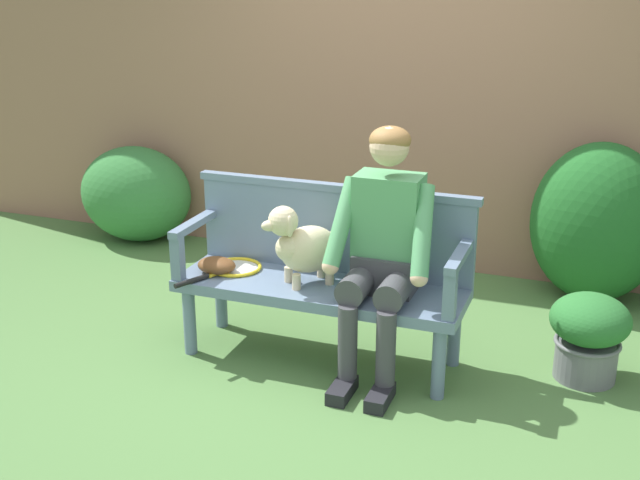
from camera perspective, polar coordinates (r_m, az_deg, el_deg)
name	(u,v)px	position (r m, az deg, el deg)	size (l,w,h in m)	color
ground_plane	(320,358)	(4.55, 0.00, -8.29)	(40.00, 40.00, 0.00)	#4C753D
brick_garden_fence	(409,66)	(5.75, 6.27, 12.08)	(8.00, 0.30, 2.80)	#936651
hedge_bush_far_right	(136,194)	(6.46, -12.81, 3.18)	(0.89, 0.68, 0.74)	#337538
hedge_bush_far_left	(598,223)	(5.42, 18.93, 1.15)	(0.84, 0.70, 1.03)	#1E5B23
garden_bench	(320,294)	(4.38, 0.00, -3.84)	(1.57, 0.50, 0.44)	slate
bench_backrest	(334,227)	(4.47, 0.99, 0.92)	(1.61, 0.06, 0.50)	slate
bench_armrest_left_end	(188,238)	(4.51, -9.26, 0.16)	(0.06, 0.50, 0.28)	slate
bench_armrest_right_end	(456,272)	(4.02, 9.52, -2.26)	(0.06, 0.50, 0.28)	slate
person_seated	(383,244)	(4.15, 4.47, -0.31)	(0.56, 0.65, 1.31)	black
dog_on_bench	(302,245)	(4.28, -1.26, -0.33)	(0.40, 0.39, 0.45)	beige
tennis_racket	(232,268)	(4.57, -6.18, -2.00)	(0.38, 0.58, 0.03)	yellow
baseball_glove	(217,265)	(4.53, -7.28, -1.78)	(0.22, 0.17, 0.09)	brown
potted_plant	(589,333)	(4.46, 18.36, -6.21)	(0.41, 0.41, 0.47)	slate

